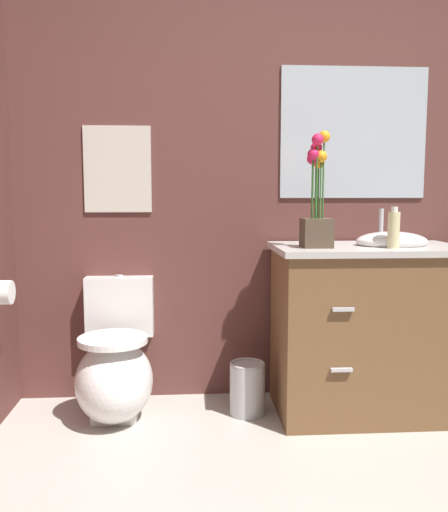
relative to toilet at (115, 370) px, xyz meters
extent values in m
cube|color=brown|center=(1.17, 0.30, 1.01)|extent=(4.74, 0.05, 2.50)
ellipsoid|color=white|center=(0.00, -0.05, -0.04)|extent=(0.38, 0.48, 0.40)
cube|color=white|center=(0.00, 0.00, -0.15)|extent=(0.22, 0.26, 0.18)
cube|color=white|center=(0.00, 0.24, 0.28)|extent=(0.36, 0.13, 0.32)
cylinder|color=white|center=(0.00, -0.07, 0.17)|extent=(0.34, 0.34, 0.03)
cylinder|color=#B7B7BC|center=(0.00, 0.24, 0.44)|extent=(0.04, 0.04, 0.02)
cube|color=brown|center=(1.27, -0.03, 0.17)|extent=(0.90, 0.52, 0.83)
cube|color=#BCB7B2|center=(1.27, -0.03, 0.61)|extent=(0.94, 0.56, 0.03)
ellipsoid|color=white|center=(1.39, -0.03, 0.64)|extent=(0.36, 0.26, 0.10)
cylinder|color=#B7B7BC|center=(1.39, 0.13, 0.71)|extent=(0.02, 0.02, 0.18)
cube|color=#B7B7BC|center=(1.07, -0.30, 0.36)|extent=(0.10, 0.02, 0.02)
cube|color=#B7B7BC|center=(1.07, -0.30, 0.07)|extent=(0.10, 0.02, 0.02)
cube|color=#4C3D2D|center=(0.99, -0.09, 0.69)|extent=(0.14, 0.14, 0.14)
cylinder|color=#386B2D|center=(1.02, -0.09, 0.96)|extent=(0.01, 0.01, 0.39)
sphere|color=orange|center=(1.02, -0.09, 1.15)|extent=(0.06, 0.06, 0.06)
cylinder|color=#386B2D|center=(1.00, -0.06, 0.90)|extent=(0.01, 0.01, 0.27)
sphere|color=orange|center=(1.00, -0.06, 1.03)|extent=(0.06, 0.06, 0.06)
cylinder|color=#386B2D|center=(0.99, -0.06, 0.93)|extent=(0.01, 0.01, 0.34)
sphere|color=#E01E51|center=(0.99, -0.06, 1.10)|extent=(0.06, 0.06, 0.06)
cylinder|color=#386B2D|center=(0.97, -0.08, 0.90)|extent=(0.01, 0.01, 0.29)
sphere|color=#E01E51|center=(0.97, -0.08, 1.05)|extent=(0.06, 0.06, 0.06)
cylinder|color=#386B2D|center=(0.96, -0.11, 0.91)|extent=(0.01, 0.01, 0.30)
sphere|color=#E01E51|center=(0.96, -0.11, 1.07)|extent=(0.06, 0.06, 0.06)
cylinder|color=#386B2D|center=(0.98, -0.12, 0.95)|extent=(0.01, 0.01, 0.37)
sphere|color=#E01E51|center=(0.98, -0.12, 1.13)|extent=(0.06, 0.06, 0.06)
cylinder|color=#386B2D|center=(1.00, -0.11, 0.91)|extent=(0.01, 0.01, 0.29)
sphere|color=orange|center=(1.00, -0.11, 1.06)|extent=(0.06, 0.06, 0.06)
cylinder|color=beige|center=(1.35, -0.16, 0.71)|extent=(0.06, 0.06, 0.17)
cylinder|color=silver|center=(1.35, -0.16, 0.81)|extent=(0.03, 0.03, 0.02)
cylinder|color=#B7B7BC|center=(0.67, -0.02, -0.11)|extent=(0.18, 0.18, 0.26)
torus|color=#B7B7BC|center=(0.67, -0.02, 0.02)|extent=(0.18, 0.18, 0.01)
cube|color=beige|center=(0.00, 0.27, 1.01)|extent=(0.35, 0.01, 0.45)
cube|color=#B2BCC6|center=(1.27, 0.27, 1.21)|extent=(0.80, 0.01, 0.70)
camera|label=1|loc=(0.37, -2.69, 0.89)|focal=38.31mm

